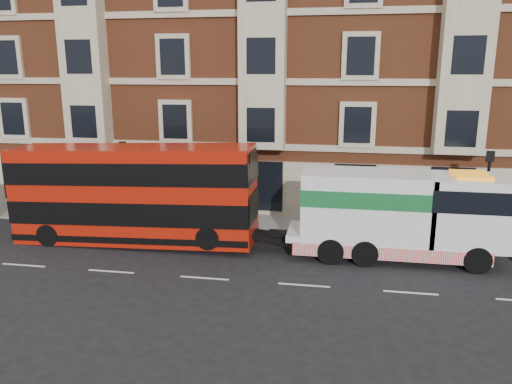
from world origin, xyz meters
TOP-DOWN VIEW (x-y plane):
  - ground at (0.00, 0.00)m, footprint 120.00×120.00m
  - sidewalk at (0.00, 7.50)m, footprint 90.00×3.00m
  - victorian_terrace at (0.50, 15.00)m, footprint 45.00×12.00m
  - lamp_post_west at (-6.00, 6.20)m, footprint 0.35×0.15m
  - lamp_post_east at (12.00, 6.20)m, footprint 0.35×0.15m
  - double_decker_bus at (-4.39, 3.60)m, footprint 11.53×2.65m
  - tow_truck at (7.67, 3.60)m, footprint 9.23×2.73m
  - pedestrian at (-9.49, 6.57)m, footprint 0.68×0.47m

SIDE VIEW (x-z plane):
  - ground at x=0.00m, z-range 0.00..0.00m
  - sidewalk at x=0.00m, z-range 0.00..0.15m
  - pedestrian at x=-9.49m, z-range 0.15..1.96m
  - tow_truck at x=7.67m, z-range 0.12..3.96m
  - double_decker_bus at x=-4.39m, z-range 0.14..4.81m
  - lamp_post_west at x=-6.00m, z-range 0.50..4.85m
  - lamp_post_east at x=12.00m, z-range 0.50..4.85m
  - victorian_terrace at x=0.50m, z-range -0.13..20.27m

